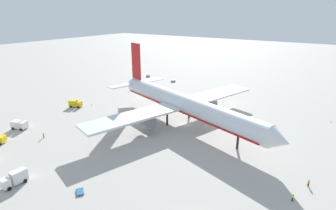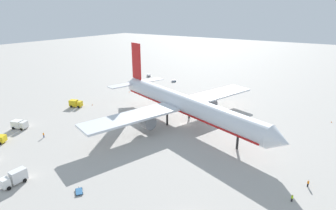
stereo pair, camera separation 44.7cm
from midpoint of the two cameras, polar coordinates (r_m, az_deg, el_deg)
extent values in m
plane|color=#ADA8A0|center=(94.23, 3.38, -4.08)|extent=(600.00, 600.00, 0.00)
cylinder|color=silver|center=(91.55, 3.47, 0.17)|extent=(63.35, 26.08, 6.31)
cone|color=silver|center=(71.69, 22.56, -6.98)|extent=(6.73, 7.45, 6.19)
cone|color=silver|center=(119.04, -8.04, 4.55)|extent=(7.87, 7.67, 6.00)
cube|color=red|center=(112.49, -6.92, 9.21)|extent=(5.86, 2.34, 14.68)
cube|color=silver|center=(118.45, -4.08, 5.25)|extent=(7.82, 12.48, 0.36)
cube|color=silver|center=(111.57, -9.83, 4.12)|extent=(7.82, 12.48, 0.36)
cube|color=silver|center=(107.08, 9.96, 2.24)|extent=(18.52, 33.27, 0.70)
cylinder|color=slate|center=(103.75, 8.53, 0.38)|extent=(6.19, 5.47, 4.05)
cube|color=silver|center=(83.63, -7.88, -2.57)|extent=(18.52, 33.27, 0.70)
cylinder|color=slate|center=(86.10, -4.72, -3.51)|extent=(6.41, 5.58, 4.10)
cylinder|color=black|center=(79.66, 14.43, -7.61)|extent=(0.70, 0.70, 4.25)
cylinder|color=black|center=(98.87, 4.38, -1.63)|extent=(0.70, 0.70, 4.25)
cylinder|color=black|center=(92.60, -0.31, -3.06)|extent=(0.70, 0.70, 4.25)
cube|color=red|center=(92.13, 3.45, -0.85)|extent=(60.80, 24.98, 0.50)
cube|color=white|center=(101.65, -28.44, -3.76)|extent=(2.23, 2.84, 2.24)
cube|color=white|center=(103.49, -29.56, -3.54)|extent=(3.78, 3.35, 2.32)
cube|color=black|center=(101.10, -28.27, -3.51)|extent=(0.73, 2.01, 0.99)
cylinder|color=black|center=(102.97, -27.94, -4.08)|extent=(0.95, 0.57, 0.90)
cylinder|color=black|center=(101.34, -28.87, -4.59)|extent=(0.95, 0.57, 0.90)
cylinder|color=black|center=(105.15, -29.26, -3.84)|extent=(0.95, 0.57, 0.90)
cylinder|color=black|center=(103.56, -30.19, -4.34)|extent=(0.95, 0.57, 0.90)
cube|color=white|center=(71.34, -31.45, -14.02)|extent=(2.06, 1.72, 2.15)
cube|color=silver|center=(72.12, -29.31, -12.97)|extent=(2.10, 3.50, 2.74)
cube|color=black|center=(70.90, -31.96, -13.82)|extent=(1.70, 0.12, 0.95)
cylinder|color=black|center=(71.12, -30.82, -15.03)|extent=(0.32, 0.91, 0.90)
cylinder|color=black|center=(72.75, -31.53, -14.38)|extent=(0.32, 0.91, 0.90)
cylinder|color=black|center=(72.24, -28.24, -14.00)|extent=(0.32, 0.91, 0.90)
cylinder|color=black|center=(73.85, -29.00, -13.39)|extent=(0.32, 0.91, 0.90)
cylinder|color=black|center=(94.15, -32.29, -6.97)|extent=(0.92, 0.74, 0.90)
cylinder|color=black|center=(96.00, -31.54, -6.35)|extent=(0.92, 0.74, 0.90)
cube|color=yellow|center=(115.74, -18.40, 0.22)|extent=(2.25, 2.66, 2.04)
cube|color=yellow|center=(117.09, -19.58, 0.40)|extent=(3.78, 3.24, 2.42)
cube|color=black|center=(115.31, -18.19, 0.44)|extent=(0.75, 1.79, 0.90)
cylinder|color=black|center=(117.04, -18.14, -0.07)|extent=(0.95, 0.60, 0.90)
cylinder|color=black|center=(115.23, -18.69, -0.43)|extent=(0.95, 0.60, 0.90)
cylinder|color=black|center=(118.70, -19.52, 0.05)|extent=(0.95, 0.60, 0.90)
cylinder|color=black|center=(116.91, -20.08, -0.31)|extent=(0.95, 0.60, 0.90)
cube|color=#26598C|center=(64.31, -18.42, -17.05)|extent=(2.79, 2.54, 0.15)
cylinder|color=#333338|center=(65.56, -18.53, -16.30)|extent=(0.54, 0.41, 0.08)
cylinder|color=black|center=(65.12, -19.12, -16.72)|extent=(0.40, 0.33, 0.40)
cylinder|color=black|center=(65.12, -17.84, -16.56)|extent=(0.40, 0.33, 0.40)
cylinder|color=black|center=(63.61, -19.01, -17.66)|extent=(0.40, 0.33, 0.40)
cylinder|color=black|center=(63.61, -17.69, -17.50)|extent=(0.40, 0.33, 0.40)
cube|color=#595B60|center=(163.31, -4.32, 6.13)|extent=(3.08, 2.48, 0.15)
cylinder|color=#333338|center=(161.85, -4.06, 6.02)|extent=(0.57, 0.34, 0.08)
cube|color=silver|center=(163.17, -4.32, 6.35)|extent=(2.62, 2.15, 1.13)
cylinder|color=black|center=(162.72, -3.93, 6.07)|extent=(0.41, 0.29, 0.40)
cylinder|color=black|center=(162.12, -4.38, 6.01)|extent=(0.41, 0.29, 0.40)
cylinder|color=black|center=(164.54, -4.26, 6.21)|extent=(0.41, 0.29, 0.40)
cylinder|color=black|center=(163.95, -4.70, 6.15)|extent=(0.41, 0.29, 0.40)
cube|color=#26598C|center=(150.62, 1.04, 5.06)|extent=(2.41, 2.67, 0.15)
cylinder|color=#333338|center=(150.04, 0.54, 5.00)|extent=(0.39, 0.55, 0.08)
cube|color=silver|center=(150.50, 1.04, 5.24)|extent=(2.10, 2.28, 0.83)
cylinder|color=black|center=(149.67, 0.85, 4.94)|extent=(0.32, 0.40, 0.40)
cylinder|color=black|center=(150.91, 0.63, 5.06)|extent=(0.32, 0.40, 0.40)
cylinder|color=black|center=(150.38, 1.45, 5.00)|extent=(0.32, 0.40, 0.40)
cylinder|color=black|center=(151.61, 1.23, 5.12)|extent=(0.32, 0.40, 0.40)
cylinder|color=navy|center=(92.83, -25.02, -6.08)|extent=(0.45, 0.45, 0.84)
cylinder|color=orange|center=(92.54, -25.08, -5.67)|extent=(0.57, 0.57, 0.63)
sphere|color=beige|center=(92.37, -25.12, -5.43)|extent=(0.23, 0.23, 0.23)
cylinder|color=black|center=(64.45, 24.75, -17.73)|extent=(0.37, 0.37, 0.80)
cylinder|color=#B2F219|center=(64.05, 24.84, -17.23)|extent=(0.47, 0.47, 0.60)
sphere|color=#8C6647|center=(63.82, 24.89, -16.93)|extent=(0.22, 0.22, 0.22)
cylinder|color=black|center=(70.54, 27.48, -14.75)|extent=(0.45, 0.45, 0.81)
cylinder|color=orange|center=(70.17, 27.57, -14.27)|extent=(0.56, 0.56, 0.60)
sphere|color=beige|center=(69.96, 27.62, -13.99)|extent=(0.22, 0.22, 0.22)
cone|color=orange|center=(136.20, -6.09, 3.40)|extent=(0.36, 0.36, 0.55)
cone|color=orange|center=(111.70, 31.23, -3.01)|extent=(0.36, 0.36, 0.55)
cone|color=orange|center=(116.94, -15.97, 0.05)|extent=(0.36, 0.36, 0.55)
cone|color=orange|center=(132.06, -8.44, 2.79)|extent=(0.36, 0.36, 0.55)
camera|label=1|loc=(0.22, -90.14, -0.05)|focal=28.69mm
camera|label=2|loc=(0.22, 89.86, 0.05)|focal=28.69mm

